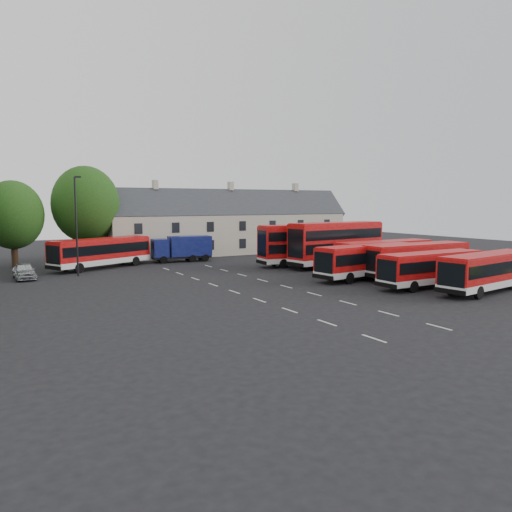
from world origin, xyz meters
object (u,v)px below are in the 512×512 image
object	(u,v)px
bus_row_a	(489,269)
lamppost	(76,223)
silver_car	(24,271)
bus_dd_south	(336,242)
box_truck	(182,247)

from	to	relation	value
bus_row_a	lamppost	xyz separation A→B (m)	(-26.89, 25.38, 3.29)
bus_row_a	silver_car	size ratio (longest dim) A/B	2.49
bus_dd_south	silver_car	distance (m)	32.11
silver_car	lamppost	bearing A→B (deg)	-7.32
bus_row_a	box_truck	world-z (taller)	bus_row_a
bus_dd_south	box_truck	xyz separation A→B (m)	(-13.10, 13.13, -1.09)
lamppost	silver_car	bearing A→B (deg)	172.86
bus_row_a	lamppost	distance (m)	37.12
box_truck	lamppost	xyz separation A→B (m)	(-13.32, -6.30, 3.43)
silver_car	bus_row_a	bearing A→B (deg)	-39.57
box_truck	lamppost	distance (m)	15.13
box_truck	bus_dd_south	bearing A→B (deg)	-39.13
lamppost	bus_dd_south	bearing A→B (deg)	-14.49
bus_dd_south	silver_car	size ratio (longest dim) A/B	2.73
box_truck	silver_car	size ratio (longest dim) A/B	1.60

